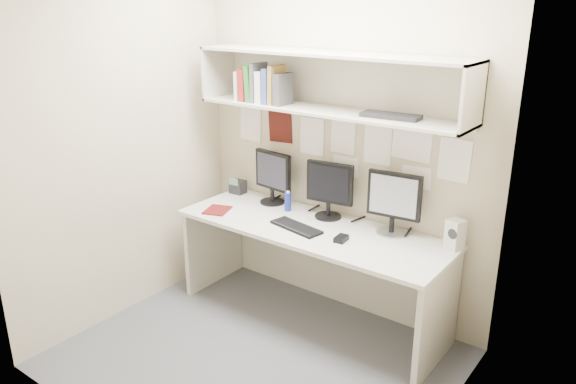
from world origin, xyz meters
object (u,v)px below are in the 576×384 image
Objects in this scene: monitor_right at (394,201)px; desk_phone at (238,187)px; desk at (312,272)px; keyboard at (296,227)px; speaker at (455,234)px; maroon_notebook at (217,210)px; monitor_center at (329,187)px; monitor_left at (273,175)px.

monitor_right is 1.42m from desk_phone.
keyboard reaches higher than desk.
desk_phone is (-0.83, 0.33, 0.05)m from keyboard.
speaker is 1.84m from desk_phone.
desk is 0.82m from monitor_right.
monitor_right is at bearing -3.32° from desk_phone.
monitor_right reaches higher than maroon_notebook.
keyboard is at bearing -24.52° from desk_phone.
monitor_center is 0.51m from monitor_right.
maroon_notebook is (-0.75, -0.18, 0.37)m from desk.
monitor_center is at bearing 173.71° from monitor_right.
monitor_left is at bearing 41.21° from maroon_notebook.
monitor_left is at bearing 172.19° from monitor_center.
maroon_notebook is at bearing -166.45° from desk.
monitor_left is 1.47m from speaker.
monitor_center is at bearing -159.93° from speaker.
monitor_left is (-0.53, 0.22, 0.59)m from desk.
monitor_right reaches higher than monitor_left.
monitor_left is at bearing -3.79° from desk_phone.
keyboard is at bearing -27.53° from monitor_left.
monitor_center reaches higher than keyboard.
monitor_left is 0.60m from keyboard.
speaker reaches higher than keyboard.
monitor_right is 2.21× the size of speaker.
maroon_notebook is (-0.22, -0.40, -0.22)m from monitor_left.
keyboard is (-0.58, -0.32, -0.23)m from monitor_right.
desk_phone is (-0.90, 0.00, -0.17)m from monitor_center.
monitor_left reaches higher than maroon_notebook.
maroon_notebook is at bearing -162.79° from keyboard.
desk is 9.69× the size of maroon_notebook.
monitor_right is 1.09× the size of keyboard.
speaker is at bearing -2.73° from desk_phone.
keyboard is at bearing -142.39° from speaker.
keyboard is 0.69m from maroon_notebook.
speaker reaches higher than maroon_notebook.
desk_phone is (-1.84, -0.01, -0.04)m from speaker.
monitor_center is (0.52, -0.00, 0.00)m from monitor_left.
desk is 14.03× the size of desk_phone.
monitor_right is 2.10× the size of maroon_notebook.
desk_phone is at bearing 166.06° from desk.
monitor_center is 2.02× the size of maroon_notebook.
desk is at bearing 67.06° from keyboard.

